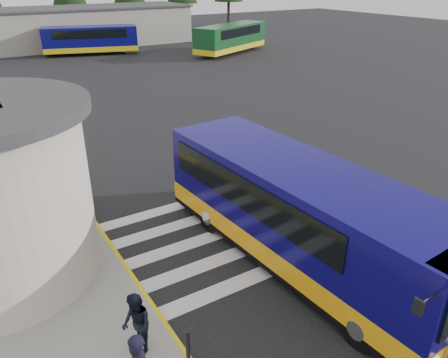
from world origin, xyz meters
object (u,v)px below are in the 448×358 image
bollard (188,351)px  far_bus_b (231,37)px  transit_bus (301,218)px  pedestrian_b (136,325)px  far_bus_a (91,39)px

bollard → far_bus_b: size_ratio=0.11×
transit_bus → bollard: 5.11m
pedestrian_b → bollard: (0.68, -1.05, -0.22)m
transit_bus → pedestrian_b: (-5.36, -0.90, -0.51)m
bollard → far_bus_a: far_bus_a is taller
transit_bus → far_bus_b: 36.43m
pedestrian_b → bollard: size_ratio=1.40×
transit_bus → far_bus_b: (18.04, 31.65, 0.19)m
far_bus_a → far_bus_b: far_bus_b is taller
transit_bus → bollard: size_ratio=9.83×
bollard → far_bus_b: far_bus_b is taller
bollard → far_bus_b: 40.57m
pedestrian_b → far_bus_a: 40.91m
far_bus_b → bollard: bearing=122.0°
pedestrian_b → bollard: 1.27m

